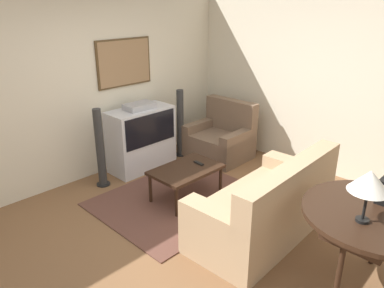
{
  "coord_description": "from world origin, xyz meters",
  "views": [
    {
      "loc": [
        -2.6,
        -2.63,
        2.54
      ],
      "look_at": [
        0.64,
        0.58,
        0.75
      ],
      "focal_mm": 35.0,
      "sensor_mm": 36.0,
      "label": 1
    }
  ],
  "objects_px": {
    "armchair": "(221,139)",
    "table_lamp": "(370,182)",
    "console_table": "(374,219)",
    "mantel_clock": "(384,190)",
    "coffee_table": "(186,172)",
    "speaker_tower_left": "(100,150)",
    "tv": "(141,138)",
    "couch": "(266,208)",
    "speaker_tower_right": "(180,125)"
  },
  "relations": [
    {
      "from": "armchair",
      "to": "speaker_tower_right",
      "type": "bearing_deg",
      "value": -140.46
    },
    {
      "from": "couch",
      "to": "armchair",
      "type": "relative_size",
      "value": 1.85
    },
    {
      "from": "coffee_table",
      "to": "mantel_clock",
      "type": "relative_size",
      "value": 4.0
    },
    {
      "from": "speaker_tower_right",
      "to": "console_table",
      "type": "bearing_deg",
      "value": -106.03
    },
    {
      "from": "table_lamp",
      "to": "tv",
      "type": "bearing_deg",
      "value": 82.76
    },
    {
      "from": "armchair",
      "to": "table_lamp",
      "type": "bearing_deg",
      "value": -31.26
    },
    {
      "from": "coffee_table",
      "to": "speaker_tower_right",
      "type": "bearing_deg",
      "value": 49.27
    },
    {
      "from": "console_table",
      "to": "couch",
      "type": "bearing_deg",
      "value": 85.91
    },
    {
      "from": "couch",
      "to": "console_table",
      "type": "xyz_separation_m",
      "value": [
        -0.08,
        -1.14,
        0.41
      ]
    },
    {
      "from": "coffee_table",
      "to": "speaker_tower_left",
      "type": "distance_m",
      "value": 1.28
    },
    {
      "from": "coffee_table",
      "to": "console_table",
      "type": "height_order",
      "value": "console_table"
    },
    {
      "from": "mantel_clock",
      "to": "console_table",
      "type": "bearing_deg",
      "value": -172.65
    },
    {
      "from": "couch",
      "to": "console_table",
      "type": "relative_size",
      "value": 1.5
    },
    {
      "from": "tv",
      "to": "speaker_tower_right",
      "type": "distance_m",
      "value": 0.78
    },
    {
      "from": "tv",
      "to": "console_table",
      "type": "bearing_deg",
      "value": -93.68
    },
    {
      "from": "console_table",
      "to": "coffee_table",
      "type": "bearing_deg",
      "value": 89.27
    },
    {
      "from": "table_lamp",
      "to": "speaker_tower_left",
      "type": "xyz_separation_m",
      "value": [
        -0.33,
        3.47,
        -0.64
      ]
    },
    {
      "from": "tv",
      "to": "speaker_tower_right",
      "type": "relative_size",
      "value": 0.93
    },
    {
      "from": "tv",
      "to": "mantel_clock",
      "type": "bearing_deg",
      "value": -90.04
    },
    {
      "from": "speaker_tower_left",
      "to": "mantel_clock",
      "type": "bearing_deg",
      "value": -77.43
    },
    {
      "from": "table_lamp",
      "to": "mantel_clock",
      "type": "bearing_deg",
      "value": -0.15
    },
    {
      "from": "armchair",
      "to": "coffee_table",
      "type": "height_order",
      "value": "armchair"
    },
    {
      "from": "console_table",
      "to": "mantel_clock",
      "type": "distance_m",
      "value": 0.29
    },
    {
      "from": "console_table",
      "to": "tv",
      "type": "bearing_deg",
      "value": 86.32
    },
    {
      "from": "couch",
      "to": "coffee_table",
      "type": "xyz_separation_m",
      "value": [
        -0.05,
        1.23,
        0.06
      ]
    },
    {
      "from": "tv",
      "to": "table_lamp",
      "type": "xyz_separation_m",
      "value": [
        -0.45,
        -3.53,
        0.68
      ]
    },
    {
      "from": "console_table",
      "to": "table_lamp",
      "type": "height_order",
      "value": "table_lamp"
    },
    {
      "from": "coffee_table",
      "to": "table_lamp",
      "type": "relative_size",
      "value": 1.98
    },
    {
      "from": "armchair",
      "to": "speaker_tower_left",
      "type": "xyz_separation_m",
      "value": [
        -2.01,
        0.52,
        0.24
      ]
    },
    {
      "from": "speaker_tower_left",
      "to": "armchair",
      "type": "bearing_deg",
      "value": -14.46
    },
    {
      "from": "tv",
      "to": "mantel_clock",
      "type": "height_order",
      "value": "tv"
    },
    {
      "from": "armchair",
      "to": "speaker_tower_left",
      "type": "distance_m",
      "value": 2.09
    },
    {
      "from": "coffee_table",
      "to": "speaker_tower_left",
      "type": "height_order",
      "value": "speaker_tower_left"
    },
    {
      "from": "armchair",
      "to": "console_table",
      "type": "relative_size",
      "value": 0.81
    },
    {
      "from": "mantel_clock",
      "to": "couch",
      "type": "bearing_deg",
      "value": 97.49
    },
    {
      "from": "table_lamp",
      "to": "armchair",
      "type": "bearing_deg",
      "value": 60.39
    },
    {
      "from": "table_lamp",
      "to": "speaker_tower_left",
      "type": "relative_size",
      "value": 0.41
    },
    {
      "from": "tv",
      "to": "armchair",
      "type": "bearing_deg",
      "value": -25.33
    },
    {
      "from": "speaker_tower_right",
      "to": "table_lamp",
      "type": "bearing_deg",
      "value": -109.45
    },
    {
      "from": "couch",
      "to": "armchair",
      "type": "height_order",
      "value": "couch"
    },
    {
      "from": "coffee_table",
      "to": "mantel_clock",
      "type": "xyz_separation_m",
      "value": [
        0.2,
        -2.34,
        0.54
      ]
    },
    {
      "from": "speaker_tower_left",
      "to": "tv",
      "type": "bearing_deg",
      "value": 4.75
    },
    {
      "from": "armchair",
      "to": "speaker_tower_right",
      "type": "xyz_separation_m",
      "value": [
        -0.45,
        0.52,
        0.24
      ]
    },
    {
      "from": "armchair",
      "to": "mantel_clock",
      "type": "xyz_separation_m",
      "value": [
        -1.23,
        -2.95,
        0.63
      ]
    },
    {
      "from": "speaker_tower_right",
      "to": "speaker_tower_left",
      "type": "bearing_deg",
      "value": 180.0
    },
    {
      "from": "couch",
      "to": "mantel_clock",
      "type": "bearing_deg",
      "value": 95.18
    },
    {
      "from": "mantel_clock",
      "to": "speaker_tower_right",
      "type": "bearing_deg",
      "value": 77.35
    },
    {
      "from": "tv",
      "to": "couch",
      "type": "xyz_separation_m",
      "value": [
        -0.15,
        -2.43,
        -0.16
      ]
    },
    {
      "from": "table_lamp",
      "to": "coffee_table",
      "type": "bearing_deg",
      "value": 83.89
    },
    {
      "from": "table_lamp",
      "to": "speaker_tower_right",
      "type": "height_order",
      "value": "table_lamp"
    }
  ]
}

